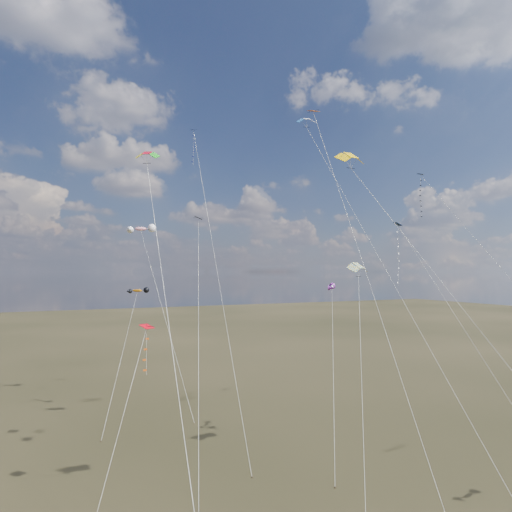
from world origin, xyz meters
name	(u,v)px	position (x,y,z in m)	size (l,w,h in m)	color
diamond_black_high	(431,206)	(28.83, 22.68, 26.46)	(8.66, 23.19, 31.27)	black
diamond_navy_tall	(196,163)	(-0.67, 35.85, 32.35)	(3.43, 26.80, 37.73)	navy
diamond_black_mid	(198,288)	(-6.92, 15.36, 15.92)	(6.79, 20.24, 23.18)	black
diamond_red_low	(145,356)	(-11.84, 14.33, 10.50)	(5.54, 6.92, 13.02)	red
diamond_navy_right	(403,262)	(14.93, 13.17, 18.48)	(7.07, 12.29, 22.67)	#091A49
diamond_orange_center	(342,199)	(3.29, 7.85, 23.54)	(2.43, 19.24, 33.02)	orange
parafoil_yellow	(352,157)	(3.17, 6.35, 26.80)	(10.85, 17.72, 27.61)	#ECB703
parafoil_blue_white	(307,121)	(8.52, 21.86, 35.26)	(2.51, 27.60, 36.12)	blue
parafoil_striped	(358,266)	(9.43, 13.66, 17.99)	(10.07, 12.80, 18.72)	#F7B50B
parafoil_tricolor	(147,156)	(-12.01, 13.12, 26.78)	(2.67, 23.32, 27.58)	gold
novelty_orange_black	(137,291)	(-8.27, 37.12, 14.86)	(7.07, 12.74, 15.35)	orange
novelty_white_purple	(332,288)	(9.28, 18.10, 15.63)	(8.31, 12.01, 16.15)	white
novelty_redwhite_stripe	(141,229)	(-6.51, 44.03, 23.68)	(4.90, 18.26, 24.46)	red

